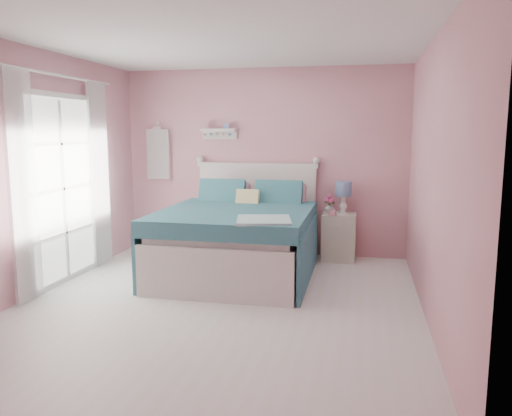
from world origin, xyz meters
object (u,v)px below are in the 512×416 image
at_px(nightstand, 339,237).
at_px(teacup, 332,212).
at_px(vase, 329,208).
at_px(bed, 239,239).
at_px(table_lamp, 343,191).

height_order(nightstand, teacup, teacup).
height_order(nightstand, vase, vase).
bearing_deg(bed, nightstand, 36.91).
distance_m(bed, nightstand, 1.47).
xyz_separation_m(bed, table_lamp, (1.21, 0.93, 0.51)).
xyz_separation_m(bed, vase, (1.03, 0.91, 0.29)).
bearing_deg(teacup, nightstand, 61.34).
distance_m(nightstand, vase, 0.41).
xyz_separation_m(table_lamp, vase, (-0.18, -0.02, -0.23)).
relative_size(bed, table_lamp, 5.22).
bearing_deg(table_lamp, nightstand, -128.48).
bearing_deg(table_lamp, vase, -172.42).
height_order(bed, vase, bed).
xyz_separation_m(table_lamp, teacup, (-0.13, -0.21, -0.26)).
distance_m(vase, teacup, 0.20).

